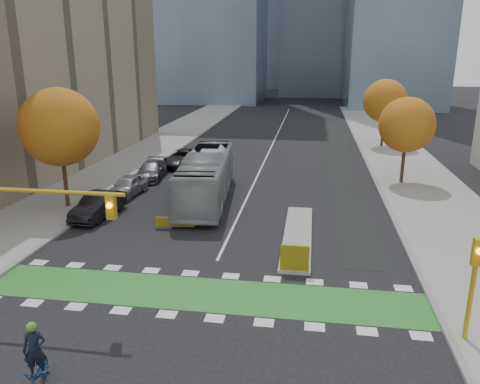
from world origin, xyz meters
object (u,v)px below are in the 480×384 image
(tree_east_near, at_px, (407,125))
(cyclist, at_px, (37,369))
(parked_car_b, at_px, (98,205))
(parked_car_c, at_px, (151,170))
(parked_car_d, at_px, (183,158))
(traffic_signal_east, at_px, (474,275))
(hazard_board, at_px, (295,258))
(bus, at_px, (206,177))
(tree_west, at_px, (60,127))
(tree_east_far, at_px, (385,101))
(parked_car_a, at_px, (128,186))

(tree_east_near, height_order, cyclist, tree_east_near)
(parked_car_b, xyz_separation_m, parked_car_c, (0.10, 10.04, -0.07))
(parked_car_b, distance_m, parked_car_d, 15.12)
(parked_car_b, bearing_deg, traffic_signal_east, -24.58)
(hazard_board, height_order, bus, bus)
(tree_west, height_order, parked_car_d, tree_west)
(bus, bearing_deg, tree_east_far, 50.46)
(tree_east_far, distance_m, bus, 27.72)
(traffic_signal_east, relative_size, bus, 0.32)
(tree_east_near, bearing_deg, tree_west, -157.38)
(tree_west, height_order, tree_east_near, tree_west)
(cyclist, bearing_deg, tree_west, 97.82)
(traffic_signal_east, height_order, parked_car_a, traffic_signal_east)
(tree_east_near, xyz_separation_m, parked_car_c, (-20.90, -1.47, -4.13))
(tree_east_far, distance_m, traffic_signal_east, 38.64)
(parked_car_d, bearing_deg, traffic_signal_east, -48.04)
(tree_east_near, relative_size, parked_car_a, 1.61)
(tree_west, bearing_deg, cyclist, -64.24)
(traffic_signal_east, height_order, parked_car_b, traffic_signal_east)
(tree_east_near, xyz_separation_m, bus, (-14.86, -6.81, -3.10))
(traffic_signal_east, xyz_separation_m, parked_car_d, (-18.00, 26.04, -1.96))
(tree_east_near, xyz_separation_m, tree_east_far, (0.50, 16.00, 0.38))
(parked_car_c, bearing_deg, tree_east_near, -0.92)
(hazard_board, distance_m, parked_car_d, 24.23)
(tree_east_near, relative_size, parked_car_d, 1.27)
(cyclist, bearing_deg, tree_east_far, 51.71)
(tree_west, height_order, tree_east_far, tree_west)
(hazard_board, distance_m, cyclist, 12.25)
(traffic_signal_east, relative_size, parked_car_d, 0.74)
(tree_west, xyz_separation_m, traffic_signal_east, (22.50, -12.51, -2.88))
(tree_east_near, height_order, traffic_signal_east, tree_east_near)
(parked_car_a, bearing_deg, parked_car_b, -84.68)
(parked_car_b, height_order, parked_car_d, parked_car_b)
(hazard_board, relative_size, tree_west, 0.17)
(tree_east_far, distance_m, parked_car_c, 27.99)
(hazard_board, distance_m, tree_west, 18.44)
(parked_car_c, bearing_deg, cyclist, -83.40)
(tree_west, xyz_separation_m, parked_car_c, (3.10, 8.53, -4.88))
(tree_east_far, distance_m, parked_car_d, 23.99)
(tree_east_far, height_order, parked_car_a, tree_east_far)
(tree_east_far, xyz_separation_m, cyclist, (-16.10, -43.41, -4.41))
(traffic_signal_east, distance_m, parked_car_a, 25.30)
(parked_car_c, bearing_deg, parked_car_d, 69.40)
(hazard_board, xyz_separation_m, parked_car_c, (-12.90, 16.33, -0.07))
(tree_west, bearing_deg, hazard_board, -25.99)
(hazard_board, distance_m, bus, 12.99)
(hazard_board, relative_size, parked_car_b, 0.29)
(hazard_board, distance_m, tree_east_far, 35.13)
(bus, relative_size, parked_car_a, 2.87)
(hazard_board, bearing_deg, cyclist, -128.33)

